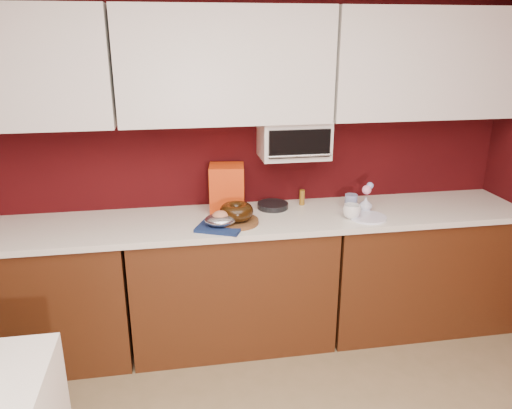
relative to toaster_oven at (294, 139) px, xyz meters
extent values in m
cube|color=#3A0809|center=(-0.45, 0.15, -0.12)|extent=(4.00, 0.02, 2.50)
cube|color=#49230E|center=(-1.78, -0.17, -0.95)|extent=(1.31, 0.58, 0.86)
cube|color=#49230E|center=(-0.45, -0.17, -0.95)|extent=(1.31, 0.58, 0.86)
cube|color=#49230E|center=(0.88, -0.17, -0.95)|extent=(1.31, 0.58, 0.86)
cube|color=silver|center=(-0.45, -0.17, -0.49)|extent=(4.00, 0.62, 0.04)
cube|color=white|center=(-0.45, -0.02, 0.48)|extent=(1.31, 0.33, 0.70)
cube|color=white|center=(0.88, -0.02, 0.48)|extent=(1.31, 0.33, 0.70)
cube|color=white|center=(0.00, 0.00, 0.00)|extent=(0.45, 0.30, 0.25)
cube|color=black|center=(0.00, -0.16, 0.00)|extent=(0.40, 0.02, 0.18)
cylinder|color=silver|center=(0.00, -0.18, -0.07)|extent=(0.42, 0.02, 0.02)
cylinder|color=brown|center=(-0.42, -0.26, -0.46)|extent=(0.37, 0.37, 0.03)
torus|color=black|center=(-0.42, -0.26, -0.40)|extent=(0.28, 0.28, 0.09)
cube|color=#14244E|center=(-0.53, -0.33, -0.46)|extent=(0.34, 0.32, 0.02)
ellipsoid|color=silver|center=(-0.53, -0.33, -0.42)|extent=(0.21, 0.18, 0.07)
ellipsoid|color=#BF7957|center=(-0.53, -0.33, -0.40)|extent=(0.12, 0.11, 0.07)
cube|color=red|center=(-0.45, 0.01, -0.32)|extent=(0.25, 0.24, 0.31)
cylinder|color=black|center=(-0.14, -0.02, -0.46)|extent=(0.24, 0.24, 0.04)
imported|color=white|center=(0.32, -0.29, -0.42)|extent=(0.14, 0.14, 0.11)
cylinder|color=navy|center=(0.38, -0.12, -0.42)|extent=(0.10, 0.10, 0.10)
imported|color=silver|center=(0.47, -0.17, -0.42)|extent=(0.08, 0.08, 0.11)
sphere|color=pink|center=(0.47, -0.17, -0.33)|extent=(0.06, 0.06, 0.06)
sphere|color=#8DA1E2|center=(0.50, -0.15, -0.30)|extent=(0.05, 0.05, 0.05)
cylinder|color=white|center=(0.43, -0.32, -0.47)|extent=(0.32, 0.32, 0.01)
cylinder|color=brown|center=(0.08, 0.02, -0.42)|extent=(0.04, 0.04, 0.11)
camera|label=1|loc=(-0.80, -3.18, 0.66)|focal=35.00mm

